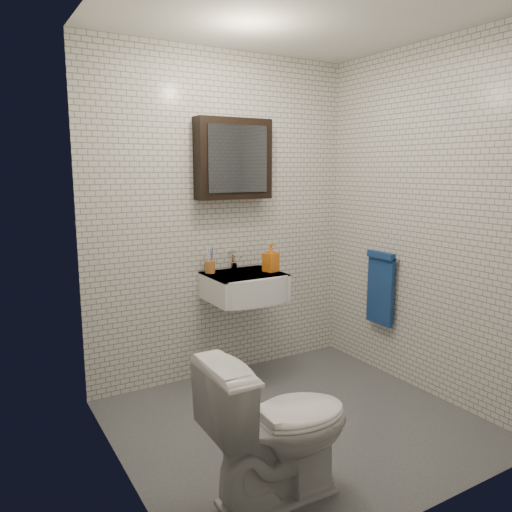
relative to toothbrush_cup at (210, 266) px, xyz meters
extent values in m
cube|color=#4A4C51|center=(0.16, -0.92, -0.90)|extent=(2.20, 2.00, 0.01)
cube|color=silver|center=(0.16, 0.08, 0.35)|extent=(2.20, 0.02, 2.50)
cube|color=silver|center=(0.16, -1.92, 0.35)|extent=(2.20, 0.02, 2.50)
cube|color=silver|center=(-0.94, -0.92, 0.35)|extent=(0.02, 2.00, 2.50)
cube|color=silver|center=(1.26, -0.92, 0.35)|extent=(0.02, 2.00, 2.50)
cube|color=white|center=(0.16, -0.92, 1.60)|extent=(2.20, 2.00, 0.02)
cube|color=white|center=(0.21, -0.14, -0.15)|extent=(0.55, 0.45, 0.20)
cylinder|color=silver|center=(0.21, -0.12, -0.06)|extent=(0.31, 0.31, 0.02)
cylinder|color=silver|center=(0.21, -0.12, -0.06)|extent=(0.04, 0.04, 0.01)
cube|color=white|center=(0.21, -0.14, -0.06)|extent=(0.55, 0.45, 0.01)
cylinder|color=silver|center=(0.21, 0.02, -0.02)|extent=(0.06, 0.06, 0.06)
cylinder|color=silver|center=(0.21, 0.02, 0.04)|extent=(0.03, 0.03, 0.08)
cylinder|color=silver|center=(0.21, -0.04, 0.07)|extent=(0.02, 0.12, 0.02)
cube|color=silver|center=(0.21, 0.05, 0.09)|extent=(0.02, 0.09, 0.01)
cube|color=black|center=(0.21, 0.01, 0.80)|extent=(0.60, 0.14, 0.60)
cube|color=#3F444C|center=(0.21, -0.06, 0.80)|extent=(0.49, 0.01, 0.49)
cylinder|color=silver|center=(1.22, -0.57, 0.05)|extent=(0.02, 0.30, 0.02)
cylinder|color=silver|center=(1.24, -0.44, 0.05)|extent=(0.04, 0.02, 0.02)
cylinder|color=silver|center=(1.24, -0.69, 0.05)|extent=(0.04, 0.02, 0.02)
cube|color=navy|center=(1.21, -0.57, -0.22)|extent=(0.03, 0.26, 0.54)
cube|color=navy|center=(1.20, -0.57, 0.06)|extent=(0.05, 0.26, 0.05)
cylinder|color=#B06A2C|center=(0.00, 0.00, -0.01)|extent=(0.10, 0.10, 0.10)
cylinder|color=white|center=(-0.01, -0.01, 0.06)|extent=(0.02, 0.03, 0.18)
cylinder|color=#3D52C3|center=(0.01, -0.01, 0.05)|extent=(0.01, 0.02, 0.16)
cylinder|color=white|center=(0.00, 0.01, 0.06)|extent=(0.02, 0.04, 0.19)
cylinder|color=#3D52C3|center=(0.02, 0.01, 0.05)|extent=(0.02, 0.04, 0.17)
imported|color=#F85E1A|center=(0.43, -0.19, 0.05)|extent=(0.12, 0.12, 0.22)
imported|color=white|center=(-0.33, -1.46, -0.52)|extent=(0.76, 0.45, 0.77)
camera|label=1|loc=(-1.58, -3.36, 0.73)|focal=35.00mm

